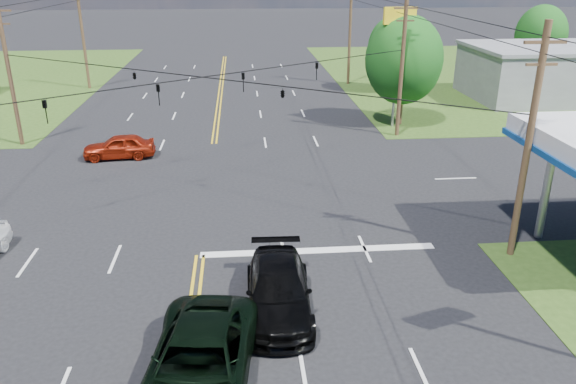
{
  "coord_description": "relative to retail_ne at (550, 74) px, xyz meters",
  "views": [
    {
      "loc": [
        1.89,
        -17.04,
        11.25
      ],
      "look_at": [
        3.87,
        6.0,
        1.94
      ],
      "focal_mm": 35.0,
      "sensor_mm": 36.0,
      "label": 1
    }
  ],
  "objects": [
    {
      "name": "grass_ne",
      "position": [
        5.0,
        12.0,
        -2.2
      ],
      "size": [
        46.0,
        48.0,
        0.03
      ],
      "primitive_type": "cube",
      "color": "#2B4616",
      "rests_on": "ground"
    },
    {
      "name": "tree_right_b",
      "position": [
        -13.5,
        4.0,
        2.02
      ],
      "size": [
        4.94,
        4.94,
        7.09
      ],
      "color": "#4A371F",
      "rests_on": "ground"
    },
    {
      "name": "suv_black",
      "position": [
        -27.0,
        -32.28,
        -1.4
      ],
      "size": [
        2.39,
        5.56,
        1.59
      ],
      "primitive_type": "imported",
      "rotation": [
        0.0,
        0.0,
        -0.03
      ],
      "color": "black",
      "rests_on": "ground"
    },
    {
      "name": "power_lines",
      "position": [
        -30.0,
        -22.0,
        6.4
      ],
      "size": [
        26.04,
        100.0,
        0.64
      ],
      "color": "black",
      "rests_on": "ground"
    },
    {
      "name": "stop_bar",
      "position": [
        -25.0,
        -28.0,
        -2.2
      ],
      "size": [
        10.0,
        0.5,
        0.02
      ],
      "primitive_type": "cube",
      "color": "silver",
      "rests_on": "ground"
    },
    {
      "name": "tree_right_a",
      "position": [
        -16.0,
        -8.0,
        2.67
      ],
      "size": [
        5.7,
        5.7,
        8.18
      ],
      "color": "#4A371F",
      "rests_on": "ground"
    },
    {
      "name": "pole_se",
      "position": [
        -17.0,
        -29.0,
        2.72
      ],
      "size": [
        1.6,
        0.28,
        9.5
      ],
      "color": "#4A371F",
      "rests_on": "ground"
    },
    {
      "name": "ground",
      "position": [
        -30.0,
        -20.0,
        -2.2
      ],
      "size": [
        280.0,
        280.0,
        0.0
      ],
      "primitive_type": "plane",
      "color": "black",
      "rests_on": "ground"
    },
    {
      "name": "pickup_dkgreen",
      "position": [
        -29.5,
        -36.07,
        -1.32
      ],
      "size": [
        3.62,
        6.62,
        1.76
      ],
      "primitive_type": "imported",
      "rotation": [
        0.0,
        0.0,
        -0.12
      ],
      "color": "black",
      "rests_on": "ground"
    },
    {
      "name": "pole_nw",
      "position": [
        -43.0,
        -11.0,
        2.72
      ],
      "size": [
        1.6,
        0.28,
        9.5
      ],
      "color": "#4A371F",
      "rests_on": "ground"
    },
    {
      "name": "retail_ne",
      "position": [
        0.0,
        0.0,
        0.0
      ],
      "size": [
        14.0,
        10.0,
        4.4
      ],
      "primitive_type": "cube",
      "color": "slate",
      "rests_on": "ground"
    },
    {
      "name": "pole_left_far",
      "position": [
        -43.0,
        8.0,
        2.97
      ],
      "size": [
        1.6,
        0.28,
        10.0
      ],
      "color": "#4A371F",
      "rests_on": "ground"
    },
    {
      "name": "tree_far_r",
      "position": [
        4.0,
        10.0,
        2.34
      ],
      "size": [
        5.32,
        5.32,
        7.63
      ],
      "color": "#4A371F",
      "rests_on": "ground"
    },
    {
      "name": "polesign_ne",
      "position": [
        -16.7,
        -8.58,
        4.61
      ],
      "size": [
        2.39,
        0.46,
        8.63
      ],
      "color": "#A5A5AA",
      "rests_on": "ground"
    },
    {
      "name": "pole_right_far",
      "position": [
        -17.0,
        8.0,
        2.97
      ],
      "size": [
        1.6,
        0.28,
        10.0
      ],
      "color": "#4A371F",
      "rests_on": "ground"
    },
    {
      "name": "span_wire_signals",
      "position": [
        -30.0,
        -20.0,
        3.8
      ],
      "size": [
        26.0,
        18.0,
        1.13
      ],
      "color": "black",
      "rests_on": "ground"
    },
    {
      "name": "pole_ne",
      "position": [
        -17.0,
        -11.0,
        2.72
      ],
      "size": [
        1.6,
        0.28,
        9.5
      ],
      "color": "#4A371F",
      "rests_on": "ground"
    },
    {
      "name": "sedan_red",
      "position": [
        -35.8,
        -14.5,
        -1.45
      ],
      "size": [
        4.54,
        2.14,
        1.5
      ],
      "primitive_type": "imported",
      "rotation": [
        0.0,
        0.0,
        -1.49
      ],
      "color": "maroon",
      "rests_on": "ground"
    }
  ]
}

